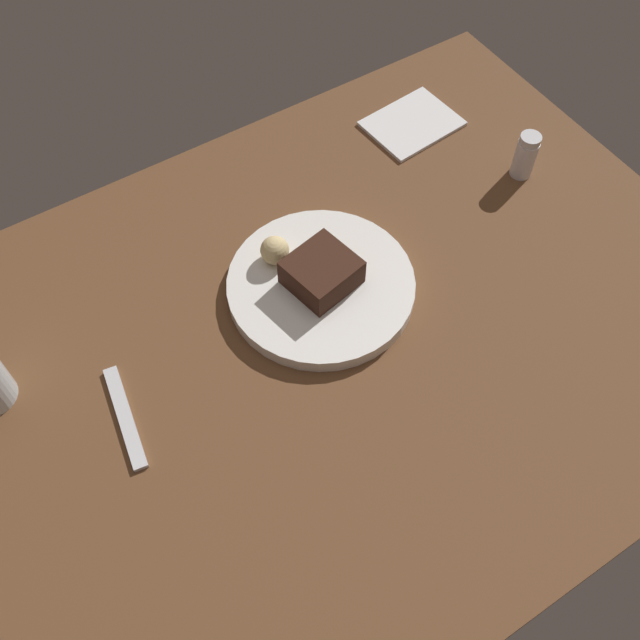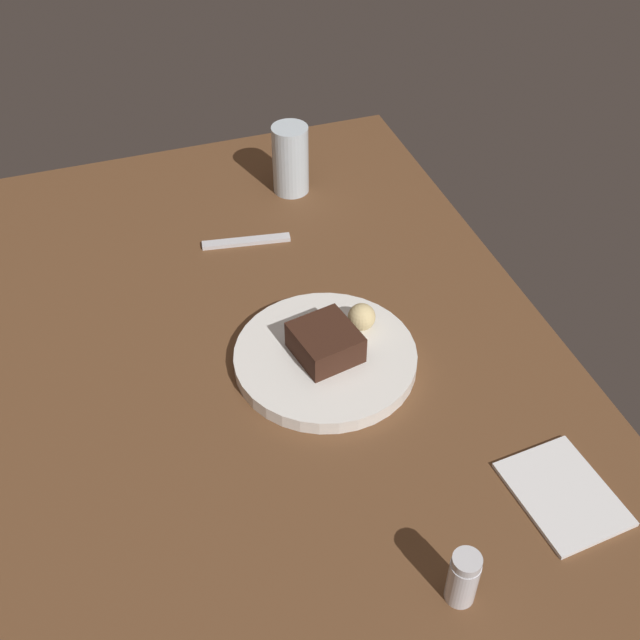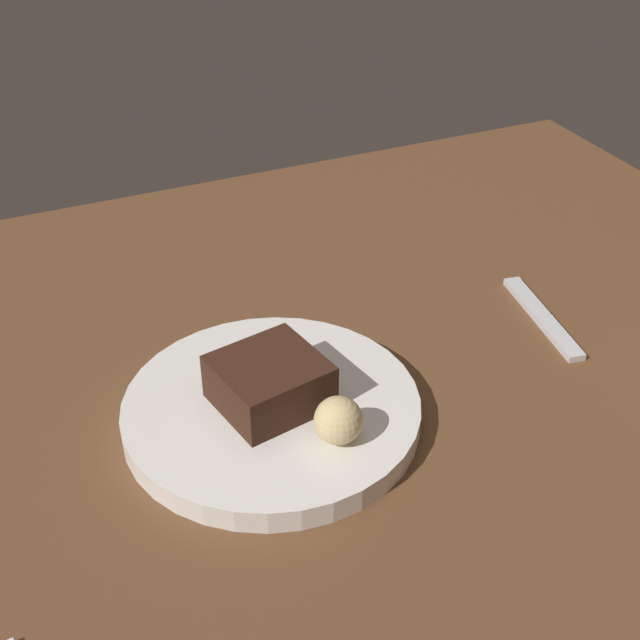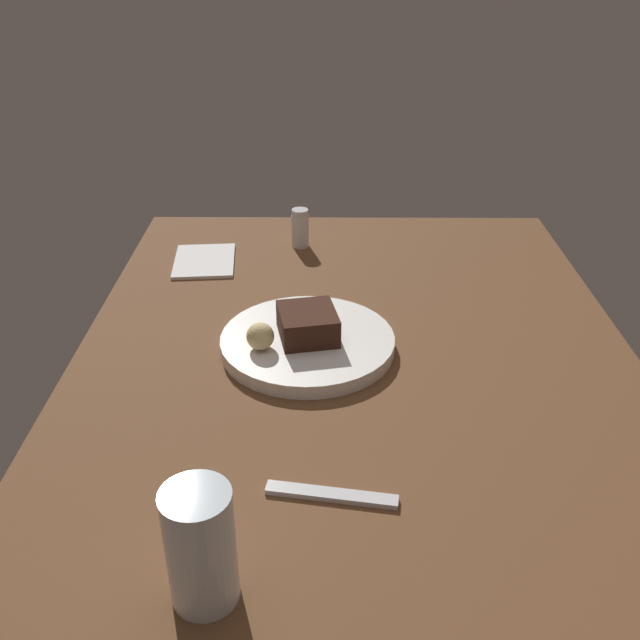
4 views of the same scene
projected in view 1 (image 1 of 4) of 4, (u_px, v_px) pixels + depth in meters
dining_table at (313, 352)px, 99.90cm from camera, size 120.00×84.00×3.00cm
dessert_plate at (321, 286)px, 102.72cm from camera, size 26.22×26.22×2.17cm
chocolate_cake_slice at (322, 272)px, 100.00cm from camera, size 10.21×9.84×4.32cm
bread_roll at (275, 250)px, 102.22cm from camera, size 4.07×4.07×4.07cm
salt_shaker at (525, 156)px, 112.81cm from camera, size 3.40×3.40×7.69cm
dessert_spoon at (125, 417)px, 92.60cm from camera, size 4.15×15.10×0.70cm
folded_napkin at (412, 124)px, 121.71cm from camera, size 15.41×12.38×0.60cm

